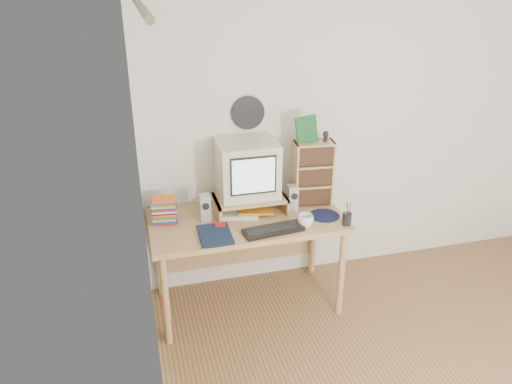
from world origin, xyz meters
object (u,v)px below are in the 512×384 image
cd_rack (313,173)px  diary (199,235)px  keyboard (273,230)px  mug (306,221)px  desk (245,230)px  dvd_stack (164,207)px  crt_monitor (248,169)px

cd_rack → diary: size_ratio=1.87×
keyboard → mug: size_ratio=3.81×
diary → mug: bearing=-0.2°
keyboard → cd_rack: (0.41, 0.36, 0.23)m
desk → keyboard: bearing=-67.5°
diary → dvd_stack: bearing=124.3°
keyboard → dvd_stack: size_ratio=1.75×
desk → crt_monitor: size_ratio=3.31×
keyboard → diary: diary is taller
crt_monitor → cd_rack: size_ratio=0.86×
crt_monitor → dvd_stack: bearing=-174.5°
dvd_stack → diary: bearing=-50.4°
crt_monitor → dvd_stack: 0.65m
dvd_stack → cd_rack: (1.11, 0.02, 0.13)m
desk → keyboard: size_ratio=3.34×
dvd_stack → cd_rack: 1.12m
dvd_stack → desk: bearing=3.3°
desk → cd_rack: 0.66m
cd_rack → diary: (-0.92, -0.32, -0.22)m
desk → dvd_stack: dvd_stack is taller
desk → mug: mug is taller
crt_monitor → diary: bearing=-140.0°
crt_monitor → cd_rack: bearing=-3.5°
crt_monitor → keyboard: (0.08, -0.39, -0.31)m
dvd_stack → mug: dvd_stack is taller
crt_monitor → mug: size_ratio=3.84×
mug → keyboard: bearing=-175.0°
crt_monitor → keyboard: 0.51m
desk → dvd_stack: bearing=176.8°
dvd_stack → cd_rack: size_ratio=0.49×
crt_monitor → dvd_stack: crt_monitor is taller
keyboard → mug: (0.24, 0.02, 0.03)m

